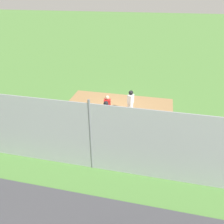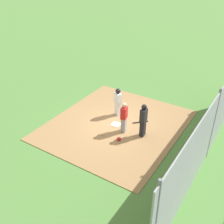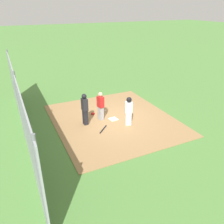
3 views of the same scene
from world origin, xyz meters
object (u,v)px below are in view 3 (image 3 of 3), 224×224
object	(u,v)px
runner	(129,109)
baseball	(105,111)
catcher	(101,106)
home_plate	(113,119)
baseball_bat	(103,129)
catcher_mask	(93,114)
umpire	(85,109)

from	to	relation	value
runner	baseball	size ratio (longest dim) A/B	21.42
baseball	catcher	bearing A→B (deg)	-37.55
catcher	baseball	size ratio (longest dim) A/B	21.81
home_plate	runner	size ratio (longest dim) A/B	0.28
baseball_bat	baseball	world-z (taller)	baseball
home_plate	baseball_bat	world-z (taller)	baseball_bat
catcher_mask	baseball	distance (m)	0.87
umpire	baseball	size ratio (longest dim) A/B	23.53
umpire	runner	bearing A→B (deg)	-29.99
catcher	runner	xyz separation A→B (m)	(1.21, 1.09, 0.06)
umpire	runner	world-z (taller)	umpire
umpire	baseball	bearing A→B (deg)	29.46
baseball_bat	home_plate	bearing A→B (deg)	-4.22
catcher_mask	umpire	bearing A→B (deg)	-39.80
runner	baseball_bat	xyz separation A→B (m)	(-0.07, -1.44, -0.86)
home_plate	umpire	xyz separation A→B (m)	(-0.13, -1.61, 0.91)
catcher_mask	baseball	bearing A→B (deg)	97.11
home_plate	catcher_mask	xyz separation A→B (m)	(-1.07, -0.82, 0.05)
umpire	runner	size ratio (longest dim) A/B	1.10
home_plate	runner	xyz separation A→B (m)	(0.91, 0.45, 0.88)
catcher	baseball	world-z (taller)	catcher
runner	umpire	bearing A→B (deg)	87.33
umpire	baseball	xyz separation A→B (m)	(-1.05, 1.64, -0.88)
home_plate	catcher	xyz separation A→B (m)	(-0.30, -0.64, 0.83)
runner	catcher_mask	size ratio (longest dim) A/B	6.61
catcher	baseball	bearing A→B (deg)	41.66
runner	baseball	bearing A→B (deg)	35.44
catcher	catcher_mask	xyz separation A→B (m)	(-0.77, -0.18, -0.78)
umpire	catcher_mask	bearing A→B (deg)	47.14
home_plate	baseball	size ratio (longest dim) A/B	5.95
baseball_bat	catcher_mask	xyz separation A→B (m)	(-1.92, 0.17, 0.03)
catcher	umpire	xyz separation A→B (m)	(0.17, -0.97, 0.08)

